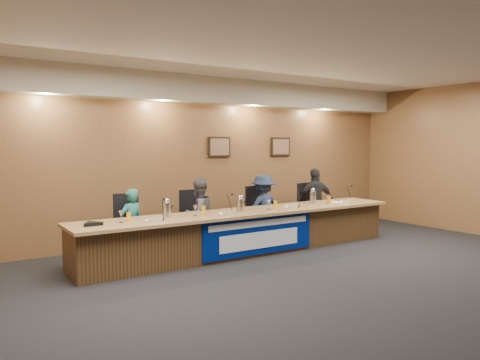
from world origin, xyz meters
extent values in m
plane|color=black|center=(0.00, 0.00, 0.00)|extent=(10.00, 10.00, 0.00)
cube|color=silver|center=(0.00, 0.00, 3.20)|extent=(10.00, 8.00, 0.04)
cube|color=brown|center=(0.00, 4.00, 1.60)|extent=(10.00, 0.04, 3.20)
cube|color=beige|center=(0.00, 3.75, 2.95)|extent=(10.00, 0.50, 0.50)
cube|color=#442E17|center=(0.00, 2.40, 0.35)|extent=(6.00, 0.80, 0.70)
cube|color=olive|center=(0.00, 2.35, 0.72)|extent=(6.10, 0.95, 0.05)
cube|color=#001569|center=(0.00, 1.99, 0.38)|extent=(2.20, 0.02, 0.65)
cube|color=silver|center=(0.00, 1.97, 0.58)|extent=(2.00, 0.01, 0.10)
cube|color=silver|center=(0.00, 1.97, 0.30)|extent=(1.60, 0.01, 0.28)
cube|color=black|center=(0.40, 3.97, 1.85)|extent=(0.52, 0.04, 0.42)
cube|color=black|center=(2.00, 3.97, 1.85)|extent=(0.52, 0.04, 0.42)
imported|color=#1D5D59|center=(-1.86, 3.01, 0.59)|extent=(0.49, 0.39, 1.18)
imported|color=#45454A|center=(-0.61, 3.01, 0.65)|extent=(0.71, 0.60, 1.30)
imported|color=#18233E|center=(0.82, 3.01, 0.66)|extent=(0.86, 0.50, 1.32)
imported|color=black|center=(2.19, 3.01, 0.70)|extent=(0.89, 0.60, 1.40)
cube|color=black|center=(-1.86, 3.11, 0.48)|extent=(0.54, 0.54, 0.08)
cube|color=black|center=(-0.61, 3.11, 0.48)|extent=(0.49, 0.49, 0.08)
cube|color=black|center=(0.82, 3.11, 0.48)|extent=(0.54, 0.54, 0.08)
cube|color=black|center=(2.19, 3.11, 0.48)|extent=(0.57, 0.57, 0.08)
cube|color=white|center=(-1.84, 2.08, 0.80)|extent=(0.24, 0.08, 0.10)
cylinder|color=black|center=(-1.67, 2.22, 0.76)|extent=(0.07, 0.07, 0.02)
cylinder|color=#FCA711|center=(-2.15, 2.33, 0.82)|extent=(0.06, 0.06, 0.15)
cylinder|color=silver|center=(-2.26, 2.34, 0.84)|extent=(0.08, 0.08, 0.18)
cube|color=white|center=(-0.58, 2.08, 0.80)|extent=(0.24, 0.08, 0.10)
cylinder|color=black|center=(-0.47, 2.22, 0.76)|extent=(0.07, 0.07, 0.02)
cylinder|color=#FCA711|center=(-0.88, 2.34, 0.82)|extent=(0.06, 0.06, 0.15)
cylinder|color=silver|center=(-1.05, 2.31, 0.84)|extent=(0.08, 0.08, 0.18)
cube|color=white|center=(0.83, 2.13, 0.80)|extent=(0.24, 0.08, 0.10)
cylinder|color=black|center=(1.03, 2.24, 0.76)|extent=(0.07, 0.07, 0.02)
cylinder|color=#FCA711|center=(0.54, 2.26, 0.82)|extent=(0.06, 0.06, 0.15)
cylinder|color=silver|center=(0.41, 2.29, 0.84)|extent=(0.08, 0.08, 0.18)
cube|color=white|center=(2.17, 2.09, 0.80)|extent=(0.24, 0.08, 0.10)
cylinder|color=black|center=(2.35, 2.25, 0.76)|extent=(0.07, 0.07, 0.02)
cylinder|color=#FCA711|center=(1.92, 2.32, 0.82)|extent=(0.06, 0.06, 0.15)
cylinder|color=silver|center=(1.83, 2.28, 0.84)|extent=(0.08, 0.08, 0.18)
cylinder|color=silver|center=(-1.49, 2.43, 0.87)|extent=(0.12, 0.12, 0.24)
cylinder|color=silver|center=(-0.15, 2.35, 0.86)|extent=(0.13, 0.13, 0.22)
cylinder|color=silver|center=(1.60, 2.45, 0.87)|extent=(0.12, 0.12, 0.24)
cylinder|color=black|center=(-2.69, 2.34, 0.78)|extent=(0.32, 0.32, 0.05)
cube|color=white|center=(2.15, 2.33, 0.75)|extent=(0.26, 0.33, 0.01)
camera|label=1|loc=(-4.56, -4.29, 1.89)|focal=35.00mm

